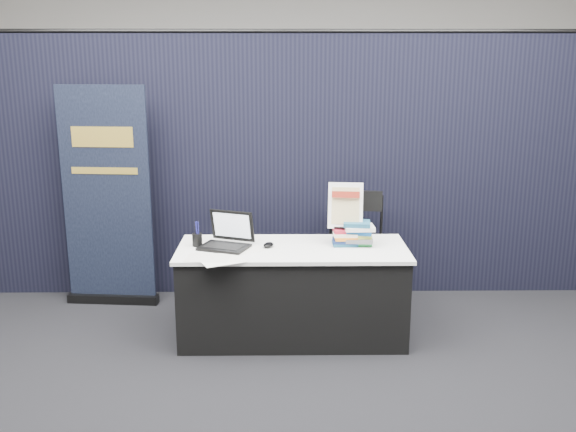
# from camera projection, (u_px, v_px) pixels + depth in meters

# --- Properties ---
(floor) EXTENTS (8.00, 8.00, 0.00)m
(floor) POSITION_uv_depth(u_px,v_px,m) (294.00, 368.00, 4.67)
(floor) COLOR black
(floor) RESTS_ON ground
(wall_back) EXTENTS (8.00, 0.02, 3.50)m
(wall_back) POSITION_uv_depth(u_px,v_px,m) (288.00, 93.00, 8.13)
(wall_back) COLOR #B9B6AF
(wall_back) RESTS_ON floor
(drape_partition) EXTENTS (6.00, 0.08, 2.40)m
(drape_partition) POSITION_uv_depth(u_px,v_px,m) (291.00, 168.00, 5.93)
(drape_partition) COLOR black
(drape_partition) RESTS_ON floor
(display_table) EXTENTS (1.80, 0.75, 0.75)m
(display_table) POSITION_uv_depth(u_px,v_px,m) (292.00, 292.00, 5.11)
(display_table) COLOR black
(display_table) RESTS_ON floor
(laptop) EXTENTS (0.43, 0.41, 0.27)m
(laptop) POSITION_uv_depth(u_px,v_px,m) (224.00, 239.00, 5.02)
(laptop) COLOR black
(laptop) RESTS_ON display_table
(mouse) EXTENTS (0.11, 0.13, 0.04)m
(mouse) POSITION_uv_depth(u_px,v_px,m) (268.00, 245.00, 5.03)
(mouse) COLOR black
(mouse) RESTS_ON display_table
(brochure_left) EXTENTS (0.38, 0.33, 0.00)m
(brochure_left) POSITION_uv_depth(u_px,v_px,m) (223.00, 261.00, 4.69)
(brochure_left) COLOR white
(brochure_left) RESTS_ON display_table
(brochure_mid) EXTENTS (0.34, 0.26, 0.00)m
(brochure_mid) POSITION_uv_depth(u_px,v_px,m) (208.00, 258.00, 4.76)
(brochure_mid) COLOR silver
(brochure_mid) RESTS_ON display_table
(brochure_right) EXTENTS (0.35, 0.31, 0.00)m
(brochure_right) POSITION_uv_depth(u_px,v_px,m) (243.00, 250.00, 4.96)
(brochure_right) COLOR silver
(brochure_right) RESTS_ON display_table
(pen_cup) EXTENTS (0.10, 0.10, 0.10)m
(pen_cup) POSITION_uv_depth(u_px,v_px,m) (197.00, 240.00, 5.05)
(pen_cup) COLOR black
(pen_cup) RESTS_ON display_table
(book_stack_tall) EXTENTS (0.20, 0.16, 0.13)m
(book_stack_tall) POSITION_uv_depth(u_px,v_px,m) (345.00, 237.00, 5.07)
(book_stack_tall) COLOR navy
(book_stack_tall) RESTS_ON display_table
(book_stack_short) EXTENTS (0.23, 0.19, 0.19)m
(book_stack_short) POSITION_uv_depth(u_px,v_px,m) (358.00, 233.00, 5.07)
(book_stack_short) COLOR #207938
(book_stack_short) RESTS_ON display_table
(info_sign) EXTENTS (0.28, 0.15, 0.37)m
(info_sign) POSITION_uv_depth(u_px,v_px,m) (345.00, 206.00, 5.04)
(info_sign) COLOR black
(info_sign) RESTS_ON book_stack_tall
(pullup_banner) EXTENTS (0.84, 0.17, 1.97)m
(pullup_banner) POSITION_uv_depth(u_px,v_px,m) (108.00, 210.00, 5.71)
(pullup_banner) COLOR black
(pullup_banner) RESTS_ON floor
(stacking_chair) EXTENTS (0.55, 0.55, 1.05)m
(stacking_chair) POSITION_uv_depth(u_px,v_px,m) (358.00, 247.00, 5.60)
(stacking_chair) COLOR black
(stacking_chair) RESTS_ON floor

